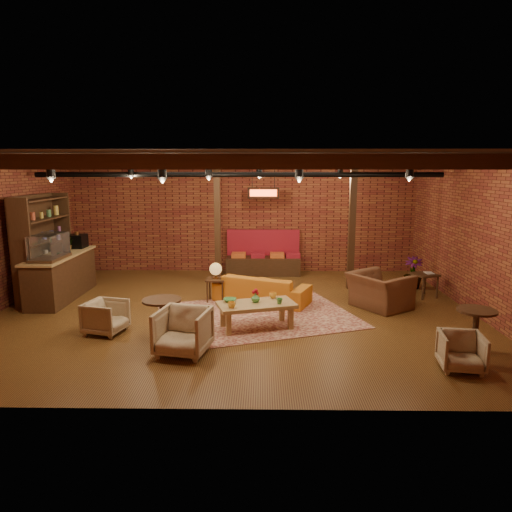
{
  "coord_description": "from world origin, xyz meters",
  "views": [
    {
      "loc": [
        0.59,
        -9.27,
        2.97
      ],
      "look_at": [
        0.45,
        0.2,
        1.17
      ],
      "focal_mm": 32.0,
      "sensor_mm": 36.0,
      "label": 1
    }
  ],
  "objects_px": {
    "round_table_left": "(162,312)",
    "armchair_a": "(106,315)",
    "side_table_book": "(425,275)",
    "round_table_right": "(476,324)",
    "armchair_right": "(380,285)",
    "armchair_far": "(462,350)",
    "armchair_b": "(183,329)",
    "plant_tall": "(415,241)",
    "coffee_table": "(255,306)",
    "side_table_lamp": "(216,272)",
    "sofa": "(262,289)"
  },
  "relations": [
    {
      "from": "side_table_book",
      "to": "plant_tall",
      "type": "xyz_separation_m",
      "value": [
        0.0,
        0.83,
        0.67
      ]
    },
    {
      "from": "armchair_b",
      "to": "armchair_right",
      "type": "bearing_deg",
      "value": 45.37
    },
    {
      "from": "armchair_right",
      "to": "plant_tall",
      "type": "relative_size",
      "value": 0.49
    },
    {
      "from": "armchair_right",
      "to": "round_table_right",
      "type": "distance_m",
      "value": 2.62
    },
    {
      "from": "round_table_left",
      "to": "armchair_a",
      "type": "xyz_separation_m",
      "value": [
        -1.1,
        0.23,
        -0.15
      ]
    },
    {
      "from": "round_table_right",
      "to": "armchair_far",
      "type": "height_order",
      "value": "round_table_right"
    },
    {
      "from": "coffee_table",
      "to": "side_table_lamp",
      "type": "distance_m",
      "value": 2.05
    },
    {
      "from": "side_table_lamp",
      "to": "side_table_book",
      "type": "bearing_deg",
      "value": 4.73
    },
    {
      "from": "armchair_far",
      "to": "plant_tall",
      "type": "height_order",
      "value": "plant_tall"
    },
    {
      "from": "round_table_left",
      "to": "side_table_book",
      "type": "xyz_separation_m",
      "value": [
        5.59,
        2.75,
        0.04
      ]
    },
    {
      "from": "armchair_b",
      "to": "sofa",
      "type": "bearing_deg",
      "value": 78.26
    },
    {
      "from": "armchair_far",
      "to": "plant_tall",
      "type": "bearing_deg",
      "value": 88.52
    },
    {
      "from": "round_table_left",
      "to": "round_table_right",
      "type": "height_order",
      "value": "round_table_right"
    },
    {
      "from": "coffee_table",
      "to": "armchair_b",
      "type": "bearing_deg",
      "value": -133.06
    },
    {
      "from": "armchair_b",
      "to": "plant_tall",
      "type": "xyz_separation_m",
      "value": [
        5.1,
        4.28,
        0.79
      ]
    },
    {
      "from": "coffee_table",
      "to": "side_table_lamp",
      "type": "bearing_deg",
      "value": 117.37
    },
    {
      "from": "coffee_table",
      "to": "armchair_a",
      "type": "bearing_deg",
      "value": -173.51
    },
    {
      "from": "armchair_b",
      "to": "plant_tall",
      "type": "bearing_deg",
      "value": 51.5
    },
    {
      "from": "side_table_book",
      "to": "round_table_right",
      "type": "xyz_separation_m",
      "value": [
        -0.32,
        -3.32,
        -0.04
      ]
    },
    {
      "from": "round_table_left",
      "to": "side_table_book",
      "type": "height_order",
      "value": "round_table_left"
    },
    {
      "from": "round_table_left",
      "to": "armchair_far",
      "type": "relative_size",
      "value": 1.15
    },
    {
      "from": "sofa",
      "to": "side_table_lamp",
      "type": "distance_m",
      "value": 1.12
    },
    {
      "from": "plant_tall",
      "to": "round_table_left",
      "type": "bearing_deg",
      "value": -147.35
    },
    {
      "from": "round_table_left",
      "to": "side_table_lamp",
      "type": "bearing_deg",
      "value": 73.14
    },
    {
      "from": "side_table_book",
      "to": "armchair_far",
      "type": "height_order",
      "value": "armchair_far"
    },
    {
      "from": "armchair_b",
      "to": "armchair_right",
      "type": "distance_m",
      "value": 4.61
    },
    {
      "from": "armchair_right",
      "to": "round_table_right",
      "type": "relative_size",
      "value": 1.6
    },
    {
      "from": "armchair_right",
      "to": "armchair_far",
      "type": "xyz_separation_m",
      "value": [
        0.45,
        -3.12,
        -0.2
      ]
    },
    {
      "from": "round_table_right",
      "to": "armchair_far",
      "type": "xyz_separation_m",
      "value": [
        -0.5,
        -0.68,
        -0.18
      ]
    },
    {
      "from": "armchair_b",
      "to": "side_table_lamp",
      "type": "bearing_deg",
      "value": 97.31
    },
    {
      "from": "armchair_a",
      "to": "plant_tall",
      "type": "bearing_deg",
      "value": -49.39
    },
    {
      "from": "armchair_far",
      "to": "armchair_a",
      "type": "bearing_deg",
      "value": 174.1
    },
    {
      "from": "sofa",
      "to": "armchair_b",
      "type": "relative_size",
      "value": 2.59
    },
    {
      "from": "sofa",
      "to": "armchair_b",
      "type": "xyz_separation_m",
      "value": [
        -1.28,
        -2.97,
        0.1
      ]
    },
    {
      "from": "side_table_book",
      "to": "plant_tall",
      "type": "distance_m",
      "value": 1.07
    },
    {
      "from": "armchair_right",
      "to": "round_table_right",
      "type": "height_order",
      "value": "armchair_right"
    },
    {
      "from": "coffee_table",
      "to": "round_table_left",
      "type": "bearing_deg",
      "value": -161.71
    },
    {
      "from": "round_table_right",
      "to": "plant_tall",
      "type": "xyz_separation_m",
      "value": [
        0.32,
        4.15,
        0.71
      ]
    },
    {
      "from": "armchair_far",
      "to": "coffee_table",
      "type": "bearing_deg",
      "value": 158.41
    },
    {
      "from": "sofa",
      "to": "armchair_far",
      "type": "bearing_deg",
      "value": 153.85
    },
    {
      "from": "sofa",
      "to": "side_table_book",
      "type": "height_order",
      "value": "sofa"
    },
    {
      "from": "armchair_a",
      "to": "armchair_far",
      "type": "height_order",
      "value": "armchair_a"
    },
    {
      "from": "sofa",
      "to": "round_table_right",
      "type": "height_order",
      "value": "round_table_right"
    },
    {
      "from": "coffee_table",
      "to": "armchair_b",
      "type": "xyz_separation_m",
      "value": [
        -1.16,
        -1.24,
        -0.02
      ]
    },
    {
      "from": "sofa",
      "to": "coffee_table",
      "type": "distance_m",
      "value": 1.74
    },
    {
      "from": "armchair_b",
      "to": "plant_tall",
      "type": "relative_size",
      "value": 0.35
    },
    {
      "from": "side_table_book",
      "to": "side_table_lamp",
      "type": "bearing_deg",
      "value": -175.27
    },
    {
      "from": "armchair_right",
      "to": "sofa",
      "type": "bearing_deg",
      "value": 46.94
    },
    {
      "from": "sofa",
      "to": "round_table_left",
      "type": "xyz_separation_m",
      "value": [
        -1.76,
        -2.27,
        0.17
      ]
    },
    {
      "from": "sofa",
      "to": "armchair_b",
      "type": "height_order",
      "value": "armchair_b"
    }
  ]
}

